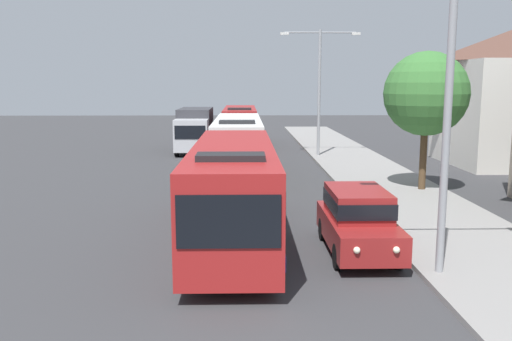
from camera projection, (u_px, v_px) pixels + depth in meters
The scene contains 9 objects.
bus_lead at pixel (234, 188), 17.28m from camera, with size 2.58×11.12×3.21m.
bus_second_in_line at pixel (238, 143), 30.06m from camera, with size 2.58×11.82×3.21m.
bus_middle at pixel (240, 125), 43.61m from camera, with size 2.58×11.20×3.21m.
white_suv at pixel (358, 218), 15.97m from camera, with size 1.86×4.63×1.90m.
box_truck_oncoming at pixel (195, 129), 39.89m from camera, with size 2.35×7.14×3.15m.
streetlamp_near at pixel (449, 91), 13.30m from camera, with size 5.40×0.28×7.56m.
streetlamp_mid at pixel (319, 80), 36.20m from camera, with size 5.30×0.28×8.38m.
roadside_tree at pixel (426, 94), 24.37m from camera, with size 3.81×3.81×6.28m.
house_distant_gabled at pixel (507, 97), 33.08m from camera, with size 6.93×8.34×8.17m.
Camera 1 is at (-0.95, -6.31, 4.97)m, focal length 37.92 mm.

